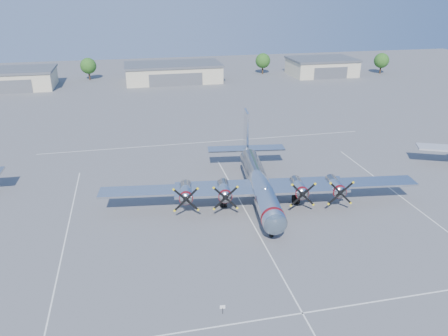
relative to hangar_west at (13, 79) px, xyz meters
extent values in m
plane|color=#535355|center=(45.00, -81.96, -2.71)|extent=(260.00, 260.00, 0.00)
cube|color=silver|center=(23.00, -86.96, -2.71)|extent=(0.15, 40.00, 0.01)
cube|color=silver|center=(45.00, -86.96, -2.71)|extent=(0.15, 40.00, 0.01)
cube|color=silver|center=(67.00, -86.96, -2.71)|extent=(0.15, 40.00, 0.01)
cube|color=silver|center=(45.00, -103.96, -2.71)|extent=(60.00, 0.15, 0.01)
cube|color=silver|center=(45.00, -56.96, -2.71)|extent=(60.00, 0.15, 0.01)
cube|color=beige|center=(0.00, 0.04, -0.31)|extent=(22.00, 14.00, 4.80)
cube|color=slate|center=(0.00, 0.04, 2.39)|extent=(22.60, 14.60, 0.60)
cube|color=slate|center=(0.00, -7.01, -0.91)|extent=(12.10, 0.20, 3.60)
cube|color=beige|center=(45.00, 0.04, -0.31)|extent=(28.00, 14.00, 4.80)
cube|color=slate|center=(45.00, 0.04, 2.39)|extent=(28.60, 14.60, 0.60)
cube|color=slate|center=(45.00, -7.01, -0.91)|extent=(15.40, 0.20, 3.60)
cube|color=beige|center=(93.00, 0.04, -0.31)|extent=(20.00, 14.00, 4.80)
cube|color=slate|center=(93.00, 0.04, 2.39)|extent=(20.60, 14.60, 0.60)
cube|color=slate|center=(93.00, -7.01, -0.91)|extent=(11.00, 0.20, 3.60)
cylinder|color=#382619|center=(20.00, 8.04, -1.31)|extent=(0.50, 0.50, 2.80)
sphere|color=#1D4C15|center=(20.00, 8.04, 1.53)|extent=(4.80, 4.80, 4.80)
cylinder|color=#382619|center=(75.00, 6.04, -1.31)|extent=(0.50, 0.50, 2.80)
sphere|color=#1D4C15|center=(75.00, 6.04, 1.53)|extent=(4.80, 4.80, 4.80)
cylinder|color=#382619|center=(113.00, -1.96, -1.31)|extent=(0.50, 0.50, 2.80)
sphere|color=#1D4C15|center=(113.00, -1.96, 1.53)|extent=(4.80, 4.80, 4.80)
cylinder|color=black|center=(38.05, -102.52, -2.36)|extent=(0.05, 0.05, 0.72)
cube|color=white|center=(38.05, -102.52, -1.95)|extent=(0.49, 0.11, 0.36)
camera|label=1|loc=(31.58, -132.50, 24.19)|focal=35.00mm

